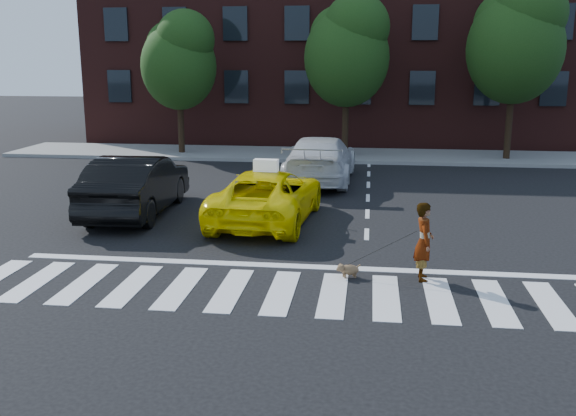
{
  "coord_description": "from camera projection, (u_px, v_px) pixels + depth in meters",
  "views": [
    {
      "loc": [
        1.62,
        -11.55,
        4.42
      ],
      "look_at": [
        -0.18,
        2.44,
        1.1
      ],
      "focal_mm": 40.0,
      "sensor_mm": 36.0,
      "label": 1
    }
  ],
  "objects": [
    {
      "name": "white_suv",
      "position": [
        320.0,
        159.0,
        23.15
      ],
      "size": [
        2.46,
        5.77,
        1.66
      ],
      "primitive_type": "imported",
      "rotation": [
        0.0,
        0.0,
        3.12
      ],
      "color": "silver",
      "rests_on": "ground"
    },
    {
      "name": "crosswalk",
      "position": [
        281.0,
        292.0,
        12.36
      ],
      "size": [
        13.0,
        2.4,
        0.01
      ],
      "primitive_type": "cube",
      "color": "silver",
      "rests_on": "ground"
    },
    {
      "name": "dog",
      "position": [
        348.0,
        269.0,
        13.15
      ],
      "size": [
        0.51,
        0.34,
        0.3
      ],
      "rotation": [
        0.0,
        0.0,
        0.4
      ],
      "color": "#92744A",
      "rests_on": "ground"
    },
    {
      "name": "taxi_sign",
      "position": [
        266.0,
        165.0,
        17.14
      ],
      "size": [
        0.67,
        0.33,
        0.32
      ],
      "primitive_type": "cube",
      "rotation": [
        0.0,
        0.0,
        3.07
      ],
      "color": "white",
      "rests_on": "taxi"
    },
    {
      "name": "sidewalk_far",
      "position": [
        334.0,
        155.0,
        29.24
      ],
      "size": [
        30.0,
        4.0,
        0.15
      ],
      "primitive_type": "cube",
      "color": "slate",
      "rests_on": "ground"
    },
    {
      "name": "building",
      "position": [
        344.0,
        28.0,
        35.12
      ],
      "size": [
        26.0,
        10.0,
        12.0
      ],
      "primitive_type": "cube",
      "color": "#431B18",
      "rests_on": "ground"
    },
    {
      "name": "tree_left",
      "position": [
        179.0,
        57.0,
        28.62
      ],
      "size": [
        3.39,
        3.38,
        6.5
      ],
      "color": "black",
      "rests_on": "ground"
    },
    {
      "name": "stop_line",
      "position": [
        291.0,
        266.0,
        13.91
      ],
      "size": [
        12.0,
        0.3,
        0.01
      ],
      "primitive_type": "cube",
      "color": "silver",
      "rests_on": "ground"
    },
    {
      "name": "black_sedan",
      "position": [
        136.0,
        185.0,
        18.37
      ],
      "size": [
        2.04,
        5.29,
        1.72
      ],
      "primitive_type": "imported",
      "rotation": [
        0.0,
        0.0,
        3.18
      ],
      "color": "black",
      "rests_on": "ground"
    },
    {
      "name": "taxi",
      "position": [
        267.0,
        196.0,
        17.54
      ],
      "size": [
        2.77,
        5.36,
        1.45
      ],
      "primitive_type": "imported",
      "rotation": [
        0.0,
        0.0,
        3.07
      ],
      "color": "yellow",
      "rests_on": "ground"
    },
    {
      "name": "tree_mid",
      "position": [
        348.0,
        47.0,
        27.59
      ],
      "size": [
        3.69,
        3.69,
        7.1
      ],
      "color": "black",
      "rests_on": "ground"
    },
    {
      "name": "ground",
      "position": [
        281.0,
        292.0,
        12.37
      ],
      "size": [
        120.0,
        120.0,
        0.0
      ],
      "primitive_type": "plane",
      "color": "black",
      "rests_on": "ground"
    },
    {
      "name": "woman",
      "position": [
        424.0,
        242.0,
        12.9
      ],
      "size": [
        0.41,
        0.6,
        1.61
      ],
      "primitive_type": "imported",
      "rotation": [
        0.0,
        0.0,
        1.61
      ],
      "color": "#999999",
      "rests_on": "ground"
    },
    {
      "name": "tree_right",
      "position": [
        517.0,
        36.0,
        26.63
      ],
      "size": [
        4.0,
        4.0,
        7.7
      ],
      "color": "black",
      "rests_on": "ground"
    }
  ]
}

